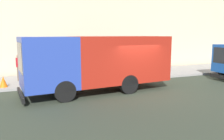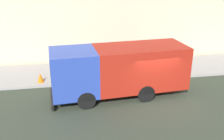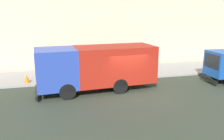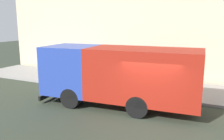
# 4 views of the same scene
# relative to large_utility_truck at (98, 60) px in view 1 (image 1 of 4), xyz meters

# --- Properties ---
(ground) EXTENTS (80.00, 80.00, 0.00)m
(ground) POSITION_rel_large_utility_truck_xyz_m (-1.20, -1.93, -1.69)
(ground) COLOR #30372A
(sidewalk) EXTENTS (4.10, 30.00, 0.14)m
(sidewalk) POSITION_rel_large_utility_truck_xyz_m (3.85, -1.93, -1.62)
(sidewalk) COLOR gray
(sidewalk) RESTS_ON ground
(building_facade) EXTENTS (0.50, 30.00, 9.27)m
(building_facade) POSITION_rel_large_utility_truck_xyz_m (6.40, -1.93, 2.95)
(building_facade) COLOR beige
(building_facade) RESTS_ON ground
(large_utility_truck) EXTENTS (3.11, 7.99, 2.94)m
(large_utility_truck) POSITION_rel_large_utility_truck_xyz_m (0.00, 0.00, 0.00)
(large_utility_truck) COLOR #2740A0
(large_utility_truck) RESTS_ON ground
(pedestrian_walking) EXTENTS (0.40, 0.40, 1.68)m
(pedestrian_walking) POSITION_rel_large_utility_truck_xyz_m (3.96, 3.87, -0.65)
(pedestrian_walking) COLOR brown
(pedestrian_walking) RESTS_ON sidewalk
(traffic_cone_orange) EXTENTS (0.43, 0.43, 0.61)m
(traffic_cone_orange) POSITION_rel_large_utility_truck_xyz_m (2.42, 4.72, -1.24)
(traffic_cone_orange) COLOR orange
(traffic_cone_orange) RESTS_ON sidewalk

